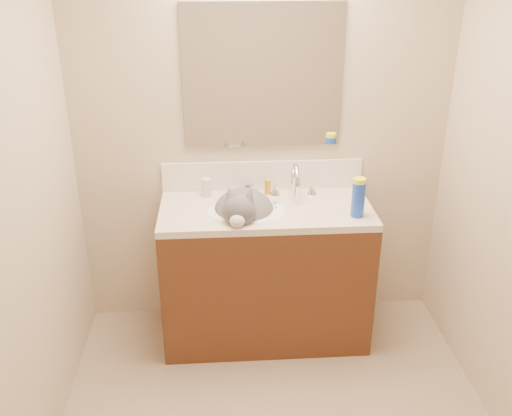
{
  "coord_description": "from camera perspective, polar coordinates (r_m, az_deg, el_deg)",
  "views": [
    {
      "loc": [
        -0.26,
        -1.94,
        2.2
      ],
      "look_at": [
        -0.06,
        0.92,
        0.88
      ],
      "focal_mm": 40.0,
      "sensor_mm": 36.0,
      "label": 1
    }
  ],
  "objects": [
    {
      "name": "spray_can",
      "position": [
        3.13,
        10.17,
        0.84
      ],
      "size": [
        0.08,
        0.08,
        0.2
      ],
      "primitive_type": "cylinder",
      "rotation": [
        0.0,
        0.0,
        -0.18
      ],
      "color": "blue",
      "rests_on": "counter_slab"
    },
    {
      "name": "room_shell",
      "position": [
        2.08,
        3.4,
        4.6
      ],
      "size": [
        2.24,
        2.54,
        2.52
      ],
      "color": "#BFAC8E",
      "rests_on": "ground"
    },
    {
      "name": "amber_bottle",
      "position": [
        3.38,
        1.18,
        2.14
      ],
      "size": [
        0.05,
        0.05,
        0.09
      ],
      "primitive_type": "cylinder",
      "rotation": [
        0.0,
        0.0,
        -0.39
      ],
      "color": "orange",
      "rests_on": "counter_slab"
    },
    {
      "name": "pill_label",
      "position": [
        3.36,
        -4.95,
        1.92
      ],
      "size": [
        0.07,
        0.07,
        0.04
      ],
      "primitive_type": "cylinder",
      "rotation": [
        0.0,
        0.0,
        0.18
      ],
      "color": "orange",
      "rests_on": "pill_bottle"
    },
    {
      "name": "backsplash",
      "position": [
        3.43,
        0.64,
        3.28
      ],
      "size": [
        1.2,
        0.02,
        0.18
      ],
      "primitive_type": "cube",
      "color": "silver",
      "rests_on": "counter_slab"
    },
    {
      "name": "vanity_cabinet",
      "position": [
        3.43,
        0.95,
        -6.76
      ],
      "size": [
        1.2,
        0.55,
        0.82
      ],
      "primitive_type": "cube",
      "color": "#4C2714",
      "rests_on": "ground"
    },
    {
      "name": "spray_cap",
      "position": [
        3.09,
        10.31,
        2.58
      ],
      "size": [
        0.08,
        0.08,
        0.04
      ],
      "primitive_type": "cylinder",
      "rotation": [
        0.0,
        0.0,
        -0.18
      ],
      "color": "#FDF71A",
      "rests_on": "spray_can"
    },
    {
      "name": "mirror",
      "position": [
        3.26,
        0.69,
        12.98
      ],
      "size": [
        0.9,
        0.02,
        0.8
      ],
      "primitive_type": "cube",
      "color": "white",
      "rests_on": "room_shell"
    },
    {
      "name": "silver_jar",
      "position": [
        3.39,
        -0.8,
        2.0
      ],
      "size": [
        0.07,
        0.07,
        0.07
      ],
      "primitive_type": "cylinder",
      "rotation": [
        0.0,
        0.0,
        -0.34
      ],
      "color": "#B7B7BC",
      "rests_on": "counter_slab"
    },
    {
      "name": "faucet",
      "position": [
        3.33,
        3.9,
        2.49
      ],
      "size": [
        0.28,
        0.2,
        0.21
      ],
      "color": "silver",
      "rests_on": "counter_slab"
    },
    {
      "name": "counter_slab",
      "position": [
        3.23,
        1.0,
        -0.24
      ],
      "size": [
        1.2,
        0.55,
        0.04
      ],
      "primitive_type": "cube",
      "color": "beige",
      "rests_on": "vanity_cabinet"
    },
    {
      "name": "cat",
      "position": [
        3.19,
        -1.26,
        -0.42
      ],
      "size": [
        0.41,
        0.51,
        0.35
      ],
      "rotation": [
        0.0,
        0.0,
        -0.19
      ],
      "color": "#4E4C4E",
      "rests_on": "basin"
    },
    {
      "name": "toothbrush",
      "position": [
        3.27,
        1.89,
        0.52
      ],
      "size": [
        0.02,
        0.13,
        0.01
      ],
      "primitive_type": "cube",
      "rotation": [
        0.0,
        0.0,
        0.01
      ],
      "color": "silver",
      "rests_on": "counter_slab"
    },
    {
      "name": "pill_bottle",
      "position": [
        3.36,
        -4.96,
        2.07
      ],
      "size": [
        0.07,
        0.07,
        0.11
      ],
      "primitive_type": "cylinder",
      "rotation": [
        0.0,
        0.0,
        0.18
      ],
      "color": "silver",
      "rests_on": "counter_slab"
    },
    {
      "name": "toothbrush_head",
      "position": [
        3.26,
        1.89,
        0.59
      ],
      "size": [
        0.02,
        0.03,
        0.02
      ],
      "primitive_type": "cube",
      "rotation": [
        0.0,
        0.0,
        0.01
      ],
      "color": "#69A2DF",
      "rests_on": "counter_slab"
    },
    {
      "name": "basin",
      "position": [
        3.22,
        -1.09,
        -1.34
      ],
      "size": [
        0.45,
        0.36,
        0.14
      ],
      "primitive_type": "ellipsoid",
      "color": "white",
      "rests_on": "vanity_cabinet"
    }
  ]
}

